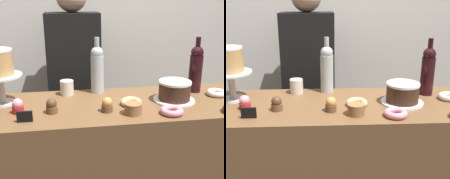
{
  "view_description": "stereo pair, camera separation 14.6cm",
  "coord_description": "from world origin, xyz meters",
  "views": [
    {
      "loc": [
        -0.22,
        -1.37,
        1.5
      ],
      "look_at": [
        0.0,
        0.0,
        1.04
      ],
      "focal_mm": 44.83,
      "sensor_mm": 36.0,
      "label": 1
    },
    {
      "loc": [
        -0.07,
        -1.39,
        1.5
      ],
      "look_at": [
        0.0,
        0.0,
        1.04
      ],
      "focal_mm": 44.83,
      "sensor_mm": 36.0,
      "label": 2
    }
  ],
  "objects": [
    {
      "name": "cookie_stack",
      "position": [
        0.08,
        -0.15,
        0.98
      ],
      "size": [
        0.08,
        0.08,
        0.06
      ],
      "color": "olive",
      "rests_on": "display_counter"
    },
    {
      "name": "coffee_cup_ceramic",
      "position": [
        -0.23,
        0.19,
        1.0
      ],
      "size": [
        0.08,
        0.08,
        0.09
      ],
      "color": "silver",
      "rests_on": "display_counter"
    },
    {
      "name": "donut_pink",
      "position": [
        0.27,
        -0.18,
        0.97
      ],
      "size": [
        0.11,
        0.11,
        0.03
      ],
      "color": "pink",
      "rests_on": "display_counter"
    },
    {
      "name": "donut_glazed",
      "position": [
        0.1,
        -0.03,
        0.97
      ],
      "size": [
        0.11,
        0.11,
        0.03
      ],
      "color": "#E0C17F",
      "rests_on": "display_counter"
    },
    {
      "name": "cupcake_caramel",
      "position": [
        -0.04,
        -0.1,
        0.99
      ],
      "size": [
        0.06,
        0.06,
        0.07
      ],
      "color": "brown",
      "rests_on": "display_counter"
    },
    {
      "name": "donut_sugar",
      "position": [
        0.62,
        0.04,
        0.97
      ],
      "size": [
        0.11,
        0.11,
        0.03
      ],
      "color": "silver",
      "rests_on": "display_counter"
    },
    {
      "name": "cupcake_strawberry",
      "position": [
        -0.47,
        -0.05,
        0.99
      ],
      "size": [
        0.06,
        0.06,
        0.07
      ],
      "color": "red",
      "rests_on": "display_counter"
    },
    {
      "name": "silver_serving_platter",
      "position": [
        0.34,
        -0.01,
        0.96
      ],
      "size": [
        0.22,
        0.22,
        0.01
      ],
      "color": "white",
      "rests_on": "display_counter"
    },
    {
      "name": "price_sign_chalkboard",
      "position": [
        -0.43,
        -0.16,
        0.98
      ],
      "size": [
        0.07,
        0.01,
        0.05
      ],
      "color": "black",
      "rests_on": "display_counter"
    },
    {
      "name": "chocolate_round_cake",
      "position": [
        0.34,
        -0.01,
        1.02
      ],
      "size": [
        0.17,
        0.17,
        0.1
      ],
      "color": "#3D2619",
      "rests_on": "silver_serving_platter"
    },
    {
      "name": "back_wall",
      "position": [
        0.0,
        0.84,
        1.3
      ],
      "size": [
        6.0,
        0.05,
        2.6
      ],
      "color": "silver",
      "rests_on": "ground_plane"
    },
    {
      "name": "wine_bottle_dark_red",
      "position": [
        0.52,
        0.13,
        1.1
      ],
      "size": [
        0.08,
        0.08,
        0.33
      ],
      "color": "black",
      "rests_on": "display_counter"
    },
    {
      "name": "cake_stand_pedestal",
      "position": [
        -0.57,
        0.09,
        1.06
      ],
      "size": [
        0.23,
        0.23,
        0.16
      ],
      "color": "silver",
      "rests_on": "display_counter"
    },
    {
      "name": "cupcake_chocolate",
      "position": [
        -0.31,
        -0.07,
        0.99
      ],
      "size": [
        0.06,
        0.06,
        0.07
      ],
      "color": "brown",
      "rests_on": "display_counter"
    },
    {
      "name": "barista_figure",
      "position": [
        -0.18,
        0.55,
        0.84
      ],
      "size": [
        0.36,
        0.22,
        1.6
      ],
      "color": "black",
      "rests_on": "ground_plane"
    },
    {
      "name": "wine_bottle_clear",
      "position": [
        -0.05,
        0.21,
        1.1
      ],
      "size": [
        0.08,
        0.08,
        0.33
      ],
      "color": "#B2BCC1",
      "rests_on": "display_counter"
    }
  ]
}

